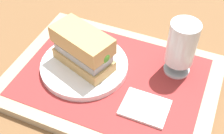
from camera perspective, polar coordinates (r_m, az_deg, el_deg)
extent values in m
plane|color=brown|center=(0.65, 0.00, -3.05)|extent=(3.00, 3.00, 0.00)
cube|color=tan|center=(0.65, 0.00, -2.47)|extent=(0.44, 0.32, 0.02)
cube|color=#9E2D2D|center=(0.64, 0.00, -1.84)|extent=(0.38, 0.27, 0.00)
cylinder|color=white|center=(0.66, -5.14, 0.50)|extent=(0.19, 0.19, 0.01)
cube|color=tan|center=(0.64, -5.25, 1.69)|extent=(0.14, 0.10, 0.02)
cube|color=#9EA3A8|center=(0.63, -5.37, 2.99)|extent=(0.13, 0.09, 0.02)
cube|color=silver|center=(0.62, -5.44, 3.81)|extent=(0.12, 0.09, 0.01)
sphere|color=#47932D|center=(0.59, -2.10, 2.31)|extent=(0.04, 0.04, 0.04)
cube|color=tan|center=(0.61, -5.58, 5.35)|extent=(0.14, 0.10, 0.04)
cylinder|color=silver|center=(0.66, 12.18, -0.38)|extent=(0.06, 0.06, 0.01)
cylinder|color=silver|center=(0.65, 12.38, 0.53)|extent=(0.01, 0.01, 0.02)
cylinder|color=silver|center=(0.61, 13.23, 4.44)|extent=(0.06, 0.06, 0.09)
cylinder|color=gold|center=(0.62, 13.01, 3.44)|extent=(0.06, 0.06, 0.07)
cylinder|color=white|center=(0.60, 13.60, 6.12)|extent=(0.05, 0.05, 0.01)
cube|color=white|center=(0.59, 6.30, -7.67)|extent=(0.09, 0.07, 0.01)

